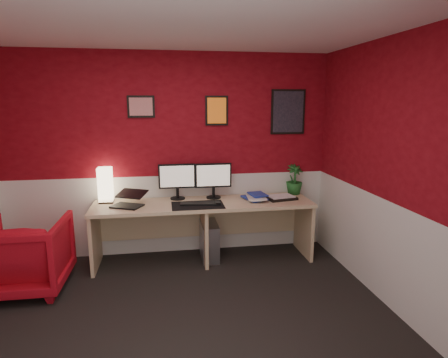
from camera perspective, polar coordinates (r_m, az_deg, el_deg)
ground at (r=3.45m, az=-7.18°, el=-22.00°), size 4.00×3.50×0.01m
ceiling at (r=2.93m, az=-8.55°, el=23.26°), size 4.00×3.50×0.01m
wall_back at (r=4.66m, az=-8.39°, el=3.52°), size 4.00×0.01×2.50m
wall_front at (r=1.30m, az=-5.60°, el=-18.94°), size 4.00×0.01×2.50m
wall_right at (r=3.59m, az=26.01°, el=-0.04°), size 0.01×3.50×2.50m
wainscot_back at (r=4.82m, az=-8.12°, el=-5.34°), size 4.00×0.01×1.00m
wainscot_right at (r=3.80m, az=24.91°, el=-11.18°), size 0.01×3.50×1.00m
desk at (r=4.57m, az=-3.07°, el=-8.02°), size 2.60×0.65×0.73m
shoji_lamp at (r=4.63m, az=-17.68°, el=-1.01°), size 0.16×0.16×0.40m
laptop at (r=4.38m, az=-14.69°, el=-2.76°), size 0.40×0.35×0.22m
monitor_left at (r=4.57m, az=-7.18°, el=0.47°), size 0.45×0.06×0.58m
monitor_right at (r=4.59m, az=-1.62°, el=0.59°), size 0.45×0.06×0.58m
desk_mat at (r=4.33m, az=-4.04°, el=-4.01°), size 0.60×0.38×0.01m
keyboard at (r=4.36m, az=-3.94°, el=-3.75°), size 0.43×0.19×0.02m
mouse at (r=4.35m, az=-1.03°, el=-3.69°), size 0.07×0.11×0.03m
book_bottom at (r=4.54m, az=3.42°, el=-3.12°), size 0.31×0.36×0.03m
book_middle at (r=4.52m, az=3.57°, el=-2.84°), size 0.25×0.32×0.02m
book_top at (r=4.55m, az=4.06°, el=-2.48°), size 0.22×0.28×0.02m
zen_tray at (r=4.65m, az=8.70°, el=-2.86°), size 0.39×0.31×0.03m
potted_plant at (r=4.90m, az=10.70°, el=-0.07°), size 0.26×0.26×0.38m
pc_tower at (r=4.66m, az=-2.27°, el=-9.41°), size 0.20×0.45×0.45m
armchair at (r=4.38m, az=-28.17°, el=-10.19°), size 0.81×0.83×0.75m
art_left at (r=4.61m, az=-12.58°, el=10.76°), size 0.32×0.02×0.26m
art_center at (r=4.65m, az=-1.13°, el=10.42°), size 0.28×0.02×0.36m
art_right at (r=4.86m, az=9.76°, el=10.09°), size 0.44×0.02×0.56m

